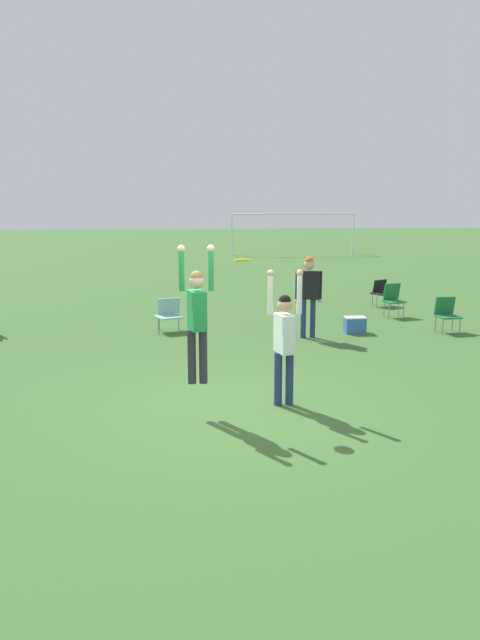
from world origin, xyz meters
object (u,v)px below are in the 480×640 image
object	(u,v)px
camping_chair_3	(169,313)
person_defending	(284,335)
camping_chair_2	(381,291)
person_spectator_near	(309,289)
person_jumping	(197,312)
frisbee	(242,260)
cooler_box	(355,325)
camping_chair_0	(393,297)
camping_chair_1	(447,312)

from	to	relation	value
camping_chair_3	person_defending	bearing A→B (deg)	88.03
camping_chair_2	person_spectator_near	xyz separation A→B (m)	(-2.99, -4.04, 0.67)
person_jumping	person_spectator_near	distance (m)	5.61
camping_chair_2	camping_chair_3	xyz separation A→B (m)	(-6.14, -3.03, -0.01)
frisbee	cooler_box	size ratio (longest dim) A/B	0.49
person_defending	camping_chair_0	bearing A→B (deg)	135.79
person_jumping	camping_chair_0	bearing A→B (deg)	-50.32
camping_chair_2	person_defending	bearing A→B (deg)	34.07
camping_chair_3	cooler_box	distance (m)	4.40
frisbee	person_defending	bearing A→B (deg)	9.69
frisbee	camping_chair_0	bearing A→B (deg)	56.39
frisbee	camping_chair_3	bearing A→B (deg)	101.87
person_jumping	person_defending	size ratio (longest dim) A/B	0.96
camping_chair_1	camping_chair_0	bearing A→B (deg)	-78.08
camping_chair_1	cooler_box	distance (m)	2.20
camping_chair_1	camping_chair_3	xyz separation A→B (m)	(-6.53, 0.69, -0.03)
frisbee	camping_chair_1	distance (m)	7.55
person_jumping	frisbee	bearing A→B (deg)	-85.97
person_jumping	camping_chair_2	world-z (taller)	person_jumping
camping_chair_2	frisbee	bearing A→B (deg)	31.06
frisbee	person_jumping	bearing A→B (deg)	-161.99
person_spectator_near	camping_chair_0	bearing A→B (deg)	62.47
person_jumping	camping_chair_1	bearing A→B (deg)	-62.52
frisbee	person_spectator_near	distance (m)	5.24
person_defending	camping_chair_2	size ratio (longest dim) A/B	2.70
camping_chair_3	person_spectator_near	world-z (taller)	person_spectator_near
person_jumping	frisbee	xyz separation A→B (m)	(0.66, 0.22, 0.70)
camping_chair_0	camping_chair_1	size ratio (longest dim) A/B	1.08
person_spectator_near	camping_chair_3	bearing A→B (deg)	-175.73
camping_chair_1	camping_chair_3	world-z (taller)	camping_chair_1
person_defending	cooler_box	xyz separation A→B (m)	(2.50, 5.04, -0.90)
camping_chair_0	camping_chair_3	xyz separation A→B (m)	(-5.91, -1.33, -0.08)
person_defending	cooler_box	bearing A→B (deg)	139.63
cooler_box	camping_chair_1	bearing A→B (deg)	-2.04
camping_chair_2	camping_chair_0	bearing A→B (deg)	52.92
camping_chair_1	cooler_box	xyz separation A→B (m)	(-2.18, 0.08, -0.28)
camping_chair_3	frisbee	bearing A→B (deg)	81.72
camping_chair_0	camping_chair_1	bearing A→B (deg)	92.11
person_jumping	camping_chair_2	xyz separation A→B (m)	(5.59, 9.00, -1.06)
frisbee	camping_chair_1	bearing A→B (deg)	43.62
cooler_box	camping_chair_0	bearing A→B (deg)	51.07
person_jumping	cooler_box	xyz separation A→B (m)	(3.80, 5.36, -1.32)
person_defending	camping_chair_1	xyz separation A→B (m)	(4.68, 4.96, -0.62)
person_spectator_near	frisbee	bearing A→B (deg)	-90.13
frisbee	camping_chair_3	size ratio (longest dim) A/B	0.30
person_defending	camping_chair_3	size ratio (longest dim) A/B	2.66
person_defending	cooler_box	size ratio (longest dim) A/B	4.29
person_defending	camping_chair_2	bearing A→B (deg)	139.72
camping_chair_1	cooler_box	bearing A→B (deg)	-7.08
person_jumping	person_spectator_near	world-z (taller)	person_jumping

